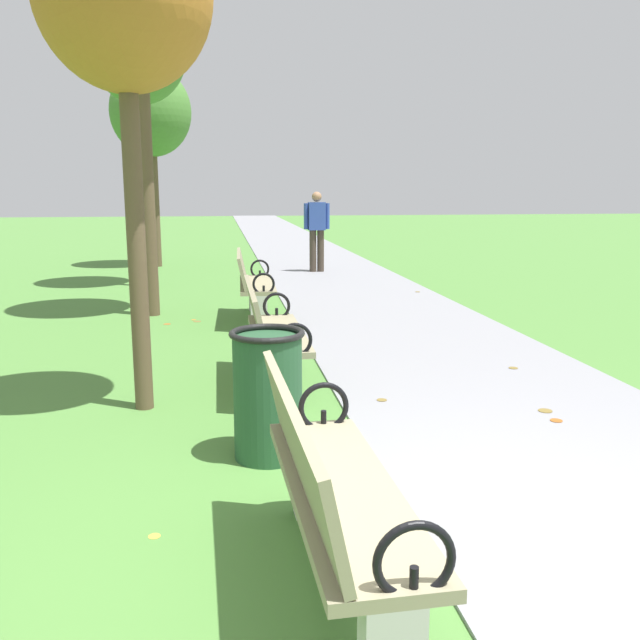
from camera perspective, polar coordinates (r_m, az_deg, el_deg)
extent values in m
plane|color=#4C7F38|center=(3.24, 10.40, -21.24)|extent=(80.00, 80.00, 0.00)
cube|color=gray|center=(20.77, -2.32, 6.32)|extent=(2.60, 44.00, 0.02)
cube|color=gray|center=(2.93, 1.94, -14.15)|extent=(0.49, 1.61, 0.05)
cube|color=gray|center=(2.80, -1.88, -10.28)|extent=(0.17, 1.60, 0.40)
cube|color=#B7B5AD|center=(3.69, -0.58, -12.85)|extent=(0.20, 0.13, 0.45)
torus|color=black|center=(2.24, 7.94, -19.41)|extent=(0.27, 0.04, 0.27)
cylinder|color=black|center=(2.28, 7.88, -21.15)|extent=(0.03, 0.03, 0.12)
torus|color=black|center=(3.59, 0.31, -7.32)|extent=(0.27, 0.04, 0.27)
cylinder|color=black|center=(3.61, 0.31, -8.52)|extent=(0.03, 0.03, 0.12)
cube|color=gray|center=(5.87, -3.57, -1.20)|extent=(0.45, 1.60, 0.05)
cube|color=gray|center=(5.82, -5.46, 0.90)|extent=(0.13, 1.60, 0.40)
cube|color=#B7B5AD|center=(5.22, -2.79, -5.59)|extent=(0.20, 0.12, 0.45)
cube|color=#B7B5AD|center=(6.65, -4.13, -1.97)|extent=(0.20, 0.12, 0.45)
torus|color=black|center=(5.12, -2.13, -1.71)|extent=(0.27, 0.03, 0.27)
cylinder|color=black|center=(5.14, -2.13, -2.58)|extent=(0.03, 0.03, 0.12)
torus|color=black|center=(6.60, -3.67, 1.17)|extent=(0.27, 0.03, 0.27)
cylinder|color=black|center=(6.61, -3.66, 0.49)|extent=(0.03, 0.03, 0.12)
cube|color=gray|center=(8.91, -5.30, 2.97)|extent=(0.49, 1.61, 0.05)
cube|color=gray|center=(8.88, -6.56, 4.38)|extent=(0.17, 1.60, 0.40)
cube|color=#B7B5AD|center=(8.22, -5.14, 0.53)|extent=(0.20, 0.13, 0.45)
cube|color=#B7B5AD|center=(9.68, -5.39, 2.12)|extent=(0.20, 0.13, 0.45)
torus|color=black|center=(8.14, -4.76, 3.04)|extent=(0.27, 0.04, 0.27)
cylinder|color=black|center=(8.15, -4.75, 2.48)|extent=(0.03, 0.03, 0.12)
torus|color=black|center=(9.65, -5.08, 4.28)|extent=(0.27, 0.04, 0.27)
cylinder|color=black|center=(9.66, -5.07, 3.81)|extent=(0.03, 0.03, 0.12)
cylinder|color=brown|center=(5.36, -15.17, 6.40)|extent=(0.14, 0.14, 2.64)
cylinder|color=brown|center=(9.45, -14.32, 10.39)|extent=(0.19, 0.19, 3.33)
ellipsoid|color=olive|center=(9.70, -15.00, 23.78)|extent=(1.67, 1.67, 1.83)
cylinder|color=#4C3D2D|center=(12.30, -14.53, 10.65)|extent=(0.13, 0.13, 3.41)
ellipsoid|color=#477A33|center=(12.50, -15.07, 21.12)|extent=(1.62, 1.62, 1.79)
cylinder|color=brown|center=(15.47, -13.70, 9.40)|extent=(0.20, 0.20, 2.71)
ellipsoid|color=#477A33|center=(15.55, -14.04, 16.62)|extent=(1.71, 1.71, 1.89)
cylinder|color=#3D3328|center=(13.98, -0.60, 5.82)|extent=(0.14, 0.14, 0.85)
cylinder|color=#3D3328|center=(14.01, 0.05, 5.83)|extent=(0.14, 0.14, 0.85)
cube|color=#2D4799|center=(13.95, -0.28, 8.71)|extent=(0.34, 0.22, 0.56)
sphere|color=#9E7051|center=(13.94, -0.28, 10.32)|extent=(0.20, 0.20, 0.20)
cylinder|color=#2D4799|center=(13.91, -1.18, 8.71)|extent=(0.09, 0.09, 0.52)
cylinder|color=#2D4799|center=(13.98, 0.62, 8.72)|extent=(0.09, 0.09, 0.52)
cylinder|color=#234C2D|center=(4.38, -4.40, -6.50)|extent=(0.44, 0.44, 0.80)
torus|color=black|center=(4.28, -4.48, -1.13)|extent=(0.48, 0.48, 0.04)
cylinder|color=gold|center=(3.67, -13.74, -17.19)|extent=(0.09, 0.09, 0.00)
cylinder|color=brown|center=(9.01, -10.28, -0.11)|extent=(0.12, 0.12, 0.00)
cylinder|color=#93511E|center=(8.92, -12.71, -0.32)|extent=(0.13, 0.13, 0.00)
cylinder|color=#93511E|center=(5.38, 19.23, -7.97)|extent=(0.09, 0.09, 0.00)
cylinder|color=#AD6B23|center=(9.14, -10.56, 0.03)|extent=(0.08, 0.08, 0.00)
cylinder|color=brown|center=(5.58, 5.21, -6.70)|extent=(0.12, 0.12, 0.00)
cylinder|color=brown|center=(6.77, 15.92, -3.89)|extent=(0.11, 0.11, 0.00)
cylinder|color=brown|center=(11.37, 8.20, 2.36)|extent=(0.08, 0.08, 0.00)
cylinder|color=brown|center=(5.58, 18.39, -7.24)|extent=(0.14, 0.14, 0.00)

